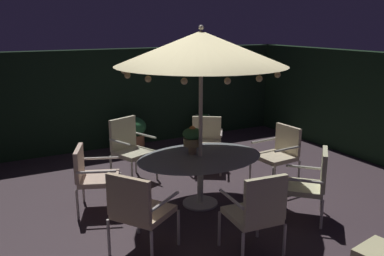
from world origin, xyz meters
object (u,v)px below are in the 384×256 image
at_px(patio_umbrella, 201,49).
at_px(patio_chair_south, 206,139).
at_px(patio_chair_east, 311,180).
at_px(patio_chair_west, 92,173).
at_px(potted_plant_back_center, 132,133).
at_px(patio_chair_north, 138,208).
at_px(patio_dining_table, 200,163).
at_px(ottoman_footrest, 381,254).
at_px(patio_chair_northeast, 257,210).
at_px(centerpiece_planter, 192,137).
at_px(potted_plant_back_left, 203,125).
at_px(patio_chair_southwest, 129,145).
at_px(patio_chair_southeast, 280,151).

distance_m(patio_umbrella, patio_chair_south, 2.31).
distance_m(patio_chair_east, patio_chair_west, 3.05).
height_order(patio_umbrella, potted_plant_back_center, patio_umbrella).
relative_size(patio_umbrella, patio_chair_north, 2.56).
bearing_deg(patio_umbrella, patio_dining_table, -28.20).
height_order(patio_chair_south, patio_chair_west, patio_chair_south).
xyz_separation_m(patio_umbrella, ottoman_footrest, (0.71, -2.53, -1.97)).
height_order(patio_chair_north, patio_chair_south, patio_chair_north).
xyz_separation_m(patio_dining_table, ottoman_footrest, (0.71, -2.53, -0.33)).
distance_m(patio_chair_northeast, potted_plant_back_center, 4.56).
distance_m(patio_umbrella, ottoman_footrest, 3.28).
relative_size(centerpiece_planter, potted_plant_back_left, 0.72).
xyz_separation_m(patio_chair_southwest, patio_chair_west, (-0.88, -0.90, -0.06)).
distance_m(patio_umbrella, patio_chair_west, 2.33).
height_order(patio_dining_table, ottoman_footrest, patio_dining_table).
bearing_deg(potted_plant_back_center, patio_chair_west, -121.33).
bearing_deg(patio_chair_north, patio_chair_east, -5.54).
bearing_deg(potted_plant_back_left, patio_chair_north, -127.78).
bearing_deg(patio_chair_south, patio_umbrella, -123.18).
xyz_separation_m(patio_umbrella, potted_plant_back_center, (0.03, 3.00, -1.89)).
height_order(patio_chair_northeast, patio_chair_west, patio_chair_northeast).
bearing_deg(patio_chair_northeast, patio_chair_west, 121.56).
xyz_separation_m(patio_dining_table, patio_chair_west, (-1.45, 0.56, -0.09)).
bearing_deg(patio_chair_southeast, patio_chair_south, 120.32).
bearing_deg(potted_plant_back_center, ottoman_footrest, -82.97).
height_order(patio_dining_table, patio_umbrella, patio_umbrella).
bearing_deg(patio_chair_south, patio_dining_table, -123.18).
relative_size(patio_umbrella, potted_plant_back_left, 4.47).
bearing_deg(centerpiece_planter, patio_chair_east, -47.92).
bearing_deg(patio_chair_east, centerpiece_planter, 132.08).
distance_m(patio_dining_table, patio_chair_west, 1.56).
distance_m(patio_dining_table, potted_plant_back_center, 3.01).
distance_m(patio_dining_table, ottoman_footrest, 2.65).
height_order(patio_umbrella, patio_chair_north, patio_umbrella).
distance_m(patio_chair_southwest, potted_plant_back_left, 2.97).
height_order(patio_chair_south, potted_plant_back_center, patio_chair_south).
relative_size(centerpiece_planter, potted_plant_back_center, 0.57).
bearing_deg(patio_chair_southwest, ottoman_footrest, -72.07).
bearing_deg(potted_plant_back_center, patio_dining_table, -90.64).
relative_size(patio_umbrella, ottoman_footrest, 4.76).
bearing_deg(patio_chair_south, patio_chair_east, -83.99).
bearing_deg(centerpiece_planter, patio_chair_southwest, 112.27).
bearing_deg(potted_plant_back_center, potted_plant_back_left, 5.52).
height_order(patio_chair_north, patio_chair_northeast, patio_chair_northeast).
height_order(ottoman_footrest, potted_plant_back_left, potted_plant_back_left).
height_order(patio_chair_east, patio_chair_southwest, patio_chair_southwest).
xyz_separation_m(patio_dining_table, patio_chair_south, (0.85, 1.30, -0.07)).
bearing_deg(centerpiece_planter, patio_chair_northeast, -93.44).
bearing_deg(patio_chair_southeast, patio_chair_east, -110.77).
bearing_deg(patio_chair_north, potted_plant_back_left, 52.22).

